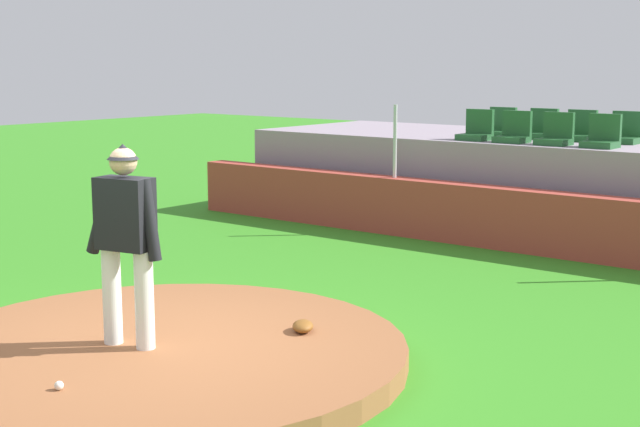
{
  "coord_description": "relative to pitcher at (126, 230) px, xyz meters",
  "views": [
    {
      "loc": [
        6.12,
        -5.41,
        2.76
      ],
      "look_at": [
        0.0,
        2.38,
        1.11
      ],
      "focal_mm": 50.92,
      "sensor_mm": 36.0,
      "label": 1
    }
  ],
  "objects": [
    {
      "name": "ground_plane",
      "position": [
        0.17,
        0.22,
        -1.28
      ],
      "size": [
        60.0,
        60.0,
        0.0
      ],
      "primitive_type": "plane",
      "color": "#33851F"
    },
    {
      "name": "pitchers_mound",
      "position": [
        0.17,
        0.22,
        -1.17
      ],
      "size": [
        4.57,
        4.57,
        0.21
      ],
      "primitive_type": "cylinder",
      "color": "brown",
      "rests_on": "ground_plane"
    },
    {
      "name": "pitcher",
      "position": [
        0.0,
        0.0,
        0.0
      ],
      "size": [
        0.82,
        0.37,
        1.85
      ],
      "rotation": [
        0.0,
        0.0,
        0.21
      ],
      "color": "white",
      "rests_on": "pitchers_mound"
    },
    {
      "name": "baseball",
      "position": [
        0.45,
        -1.09,
        -1.03
      ],
      "size": [
        0.07,
        0.07,
        0.07
      ],
      "primitive_type": "sphere",
      "color": "white",
      "rests_on": "pitchers_mound"
    },
    {
      "name": "fielding_glove",
      "position": [
        0.97,
        1.31,
        -1.02
      ],
      "size": [
        0.34,
        0.36,
        0.11
      ],
      "primitive_type": "ellipsoid",
      "rotation": [
        0.0,
        0.0,
        2.24
      ],
      "color": "brown",
      "rests_on": "pitchers_mound"
    },
    {
      "name": "brick_barrier",
      "position": [
        0.17,
        7.03,
        -0.82
      ],
      "size": [
        12.04,
        0.4,
        0.92
      ],
      "primitive_type": "cube",
      "color": "#A33C30",
      "rests_on": "ground_plane"
    },
    {
      "name": "fence_post_left",
      "position": [
        -1.77,
        7.03,
        0.23
      ],
      "size": [
        0.06,
        0.06,
        1.18
      ],
      "primitive_type": "cylinder",
      "color": "silver",
      "rests_on": "brick_barrier"
    },
    {
      "name": "bleacher_platform",
      "position": [
        0.17,
        9.29,
        -0.53
      ],
      "size": [
        10.96,
        3.45,
        1.5
      ],
      "primitive_type": "cube",
      "color": "gray",
      "rests_on": "ground_plane"
    },
    {
      "name": "stadium_chair_0",
      "position": [
        -0.89,
        8.1,
        0.38
      ],
      "size": [
        0.48,
        0.44,
        0.5
      ],
      "rotation": [
        0.0,
        0.0,
        3.14
      ],
      "color": "#22572A",
      "rests_on": "bleacher_platform"
    },
    {
      "name": "stadium_chair_1",
      "position": [
        -0.2,
        8.07,
        0.38
      ],
      "size": [
        0.48,
        0.44,
        0.5
      ],
      "rotation": [
        0.0,
        0.0,
        3.14
      ],
      "color": "#22572A",
      "rests_on": "bleacher_platform"
    },
    {
      "name": "stadium_chair_2",
      "position": [
        0.5,
        8.07,
        0.38
      ],
      "size": [
        0.48,
        0.44,
        0.5
      ],
      "rotation": [
        0.0,
        0.0,
        3.14
      ],
      "color": "#22572A",
      "rests_on": "bleacher_platform"
    },
    {
      "name": "stadium_chair_3",
      "position": [
        1.24,
        8.07,
        0.38
      ],
      "size": [
        0.48,
        0.44,
        0.5
      ],
      "rotation": [
        0.0,
        0.0,
        3.14
      ],
      "color": "#22572A",
      "rests_on": "bleacher_platform"
    },
    {
      "name": "stadium_chair_4",
      "position": [
        -0.9,
        8.97,
        0.38
      ],
      "size": [
        0.48,
        0.44,
        0.5
      ],
      "rotation": [
        0.0,
        0.0,
        3.14
      ],
      "color": "#22572A",
      "rests_on": "bleacher_platform"
    },
    {
      "name": "stadium_chair_5",
      "position": [
        -0.16,
        9.0,
        0.38
      ],
      "size": [
        0.48,
        0.44,
        0.5
      ],
      "rotation": [
        0.0,
        0.0,
        3.14
      ],
      "color": "#22572A",
      "rests_on": "bleacher_platform"
    },
    {
      "name": "stadium_chair_6",
      "position": [
        0.51,
        8.99,
        0.38
      ],
      "size": [
        0.48,
        0.44,
        0.5
      ],
      "rotation": [
        0.0,
        0.0,
        3.14
      ],
      "color": "#22572A",
      "rests_on": "bleacher_platform"
    },
    {
      "name": "stadium_chair_7",
      "position": [
        1.24,
        9.01,
        0.38
      ],
      "size": [
        0.48,
        0.44,
        0.5
      ],
      "rotation": [
        0.0,
        0.0,
        3.14
      ],
      "color": "#22572A",
      "rests_on": "bleacher_platform"
    }
  ]
}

